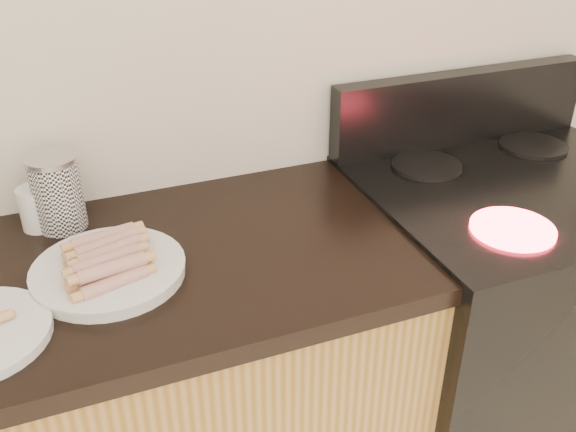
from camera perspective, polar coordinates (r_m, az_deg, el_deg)
name	(u,v)px	position (r m, az deg, el deg)	size (l,w,h in m)	color
wall_back	(164,21)	(1.47, -10.96, 16.69)	(4.00, 0.04, 2.60)	silver
stove	(494,329)	(1.91, 17.84, -9.53)	(0.76, 0.65, 0.91)	black
stove_panel	(461,107)	(1.83, 15.12, 9.30)	(0.76, 0.06, 0.20)	black
burner_near_left	(513,229)	(1.45, 19.34, -1.07)	(0.18, 0.18, 0.01)	#FF1E2D
burner_far_left	(426,165)	(1.69, 12.21, 4.42)	(0.18, 0.18, 0.01)	black
burner_far_right	(533,146)	(1.89, 20.96, 5.85)	(0.18, 0.18, 0.01)	black
main_plate	(109,272)	(1.29, -15.62, -4.83)	(0.29, 0.29, 0.02)	silver
hotdog_pile	(107,258)	(1.28, -15.82, -3.58)	(0.13, 0.20, 0.05)	brown
canister	(57,192)	(1.46, -19.83, 2.00)	(0.11, 0.11, 0.17)	silver
mug	(37,208)	(1.49, -21.40, 0.67)	(0.08, 0.08, 0.09)	silver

